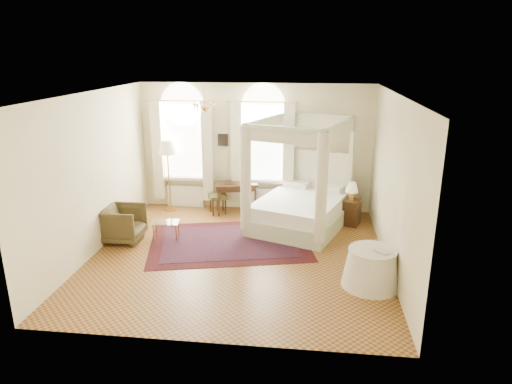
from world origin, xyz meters
TOP-DOWN VIEW (x-y plane):
  - ground at (0.00, 0.00)m, footprint 6.00×6.00m
  - room_walls at (0.00, 0.00)m, footprint 6.00×6.00m
  - window_left at (-1.90, 2.87)m, footprint 1.62×0.27m
  - window_right at (0.20, 2.87)m, footprint 1.62×0.27m
  - chandelier at (-0.90, 1.20)m, footprint 0.51×0.45m
  - wall_pictures at (0.09, 2.97)m, footprint 2.54×0.03m
  - canopy_bed at (1.21, 1.72)m, footprint 2.61×2.88m
  - nightstand at (2.43, 2.07)m, footprint 0.56×0.54m
  - nightstand_lamp at (2.43, 2.00)m, footprint 0.30×0.30m
  - writing_desk at (-0.46, 2.59)m, footprint 1.19×0.83m
  - laptop at (-0.58, 2.52)m, footprint 0.39×0.27m
  - stool at (-0.92, 2.46)m, footprint 0.58×0.58m
  - armchair at (-2.67, 0.46)m, footprint 0.89×0.86m
  - coffee_table at (-1.76, 0.69)m, footprint 0.63×0.48m
  - floor_lamp at (-2.23, 2.59)m, footprint 0.48×0.48m
  - oriental_rug at (-0.31, 0.64)m, footprint 3.92×3.20m
  - side_table at (2.56, -0.99)m, footprint 1.04×1.04m
  - book at (2.64, -1.14)m, footprint 0.34×0.35m

SIDE VIEW (x-z plane):
  - ground at x=0.00m, z-range 0.00..0.00m
  - oriental_rug at x=-0.31m, z-range 0.00..0.01m
  - nightstand at x=2.43m, z-range 0.00..0.64m
  - side_table at x=2.56m, z-range -0.01..0.70m
  - coffee_table at x=-1.76m, z-range 0.16..0.55m
  - armchair at x=-2.67m, z-range 0.00..0.80m
  - stool at x=-0.92m, z-range 0.17..0.68m
  - canopy_bed at x=1.21m, z-range -0.71..1.88m
  - writing_desk at x=-0.46m, z-range 0.29..1.09m
  - book at x=2.64m, z-range 0.71..0.74m
  - laptop at x=-0.58m, z-range 0.81..0.84m
  - nightstand_lamp at x=2.43m, z-range 0.71..1.15m
  - window_left at x=-1.90m, z-range -0.16..3.13m
  - window_right at x=0.20m, z-range -0.16..3.13m
  - floor_lamp at x=-2.23m, z-range 0.66..2.55m
  - wall_pictures at x=0.09m, z-range 1.70..2.09m
  - room_walls at x=0.00m, z-range -1.02..4.98m
  - chandelier at x=-0.90m, z-range 2.66..3.16m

